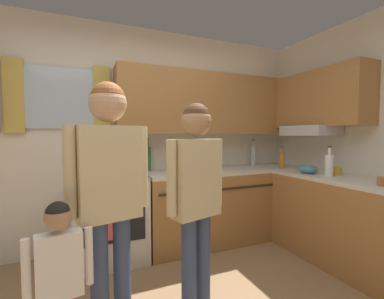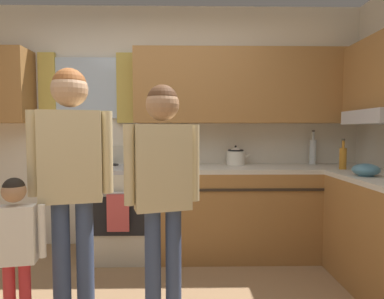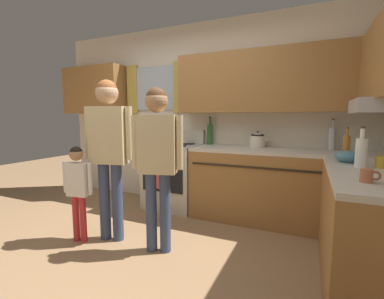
# 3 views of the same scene
# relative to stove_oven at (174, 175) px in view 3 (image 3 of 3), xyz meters

# --- Properties ---
(ground_plane) EXTENTS (12.00, 12.00, 0.00)m
(ground_plane) POSITION_rel_stove_oven_xyz_m (0.20, -1.54, -0.47)
(ground_plane) COLOR #93704C
(back_wall_unit) EXTENTS (4.60, 0.42, 2.60)m
(back_wall_unit) POSITION_rel_stove_oven_xyz_m (0.28, 0.27, 1.01)
(back_wall_unit) COLOR silver
(back_wall_unit) RESTS_ON ground
(kitchen_counter_run) EXTENTS (2.12, 2.08, 0.90)m
(kitchen_counter_run) POSITION_rel_stove_oven_xyz_m (1.75, -0.43, -0.02)
(kitchen_counter_run) COLOR #9E6B38
(kitchen_counter_run) RESTS_ON ground
(stove_oven) EXTENTS (0.72, 0.67, 1.10)m
(stove_oven) POSITION_rel_stove_oven_xyz_m (0.00, 0.00, 0.00)
(stove_oven) COLOR beige
(stove_oven) RESTS_ON ground
(bottle_wine_green) EXTENTS (0.08, 0.08, 0.39)m
(bottle_wine_green) POSITION_rel_stove_oven_xyz_m (0.46, 0.23, 0.58)
(bottle_wine_green) COLOR #2D6633
(bottle_wine_green) RESTS_ON kitchen_counter_run
(bottle_milk_white) EXTENTS (0.08, 0.08, 0.31)m
(bottle_milk_white) POSITION_rel_stove_oven_xyz_m (2.11, -0.91, 0.55)
(bottle_milk_white) COLOR white
(bottle_milk_white) RESTS_ON kitchen_counter_run
(bottle_tall_clear) EXTENTS (0.07, 0.07, 0.37)m
(bottle_tall_clear) POSITION_rel_stove_oven_xyz_m (1.99, 0.22, 0.57)
(bottle_tall_clear) COLOR silver
(bottle_tall_clear) RESTS_ON kitchen_counter_run
(bottle_oil_amber) EXTENTS (0.06, 0.06, 0.29)m
(bottle_oil_amber) POSITION_rel_stove_oven_xyz_m (2.09, -0.25, 0.54)
(bottle_oil_amber) COLOR #B27223
(bottle_oil_amber) RESTS_ON kitchen_counter_run
(cup_terracotta) EXTENTS (0.11, 0.07, 0.08)m
(cup_terracotta) POSITION_rel_stove_oven_xyz_m (2.07, -1.46, 0.47)
(cup_terracotta) COLOR #B76642
(cup_terracotta) RESTS_ON kitchen_counter_run
(mug_mustard_yellow) EXTENTS (0.12, 0.08, 0.09)m
(mug_mustard_yellow) POSITION_rel_stove_oven_xyz_m (2.25, -0.89, 0.48)
(mug_mustard_yellow) COLOR gold
(mug_mustard_yellow) RESTS_ON kitchen_counter_run
(stovetop_kettle) EXTENTS (0.27, 0.20, 0.21)m
(stovetop_kettle) POSITION_rel_stove_oven_xyz_m (1.14, 0.15, 0.53)
(stovetop_kettle) COLOR silver
(stovetop_kettle) RESTS_ON kitchen_counter_run
(mixing_bowl) EXTENTS (0.21, 0.21, 0.10)m
(mixing_bowl) POSITION_rel_stove_oven_xyz_m (2.05, -0.69, 0.48)
(mixing_bowl) COLOR teal
(mixing_bowl) RESTS_ON kitchen_counter_run
(adult_holding_child) EXTENTS (0.50, 0.24, 1.65)m
(adult_holding_child) POSITION_rel_stove_oven_xyz_m (-0.11, -1.18, 0.57)
(adult_holding_child) COLOR #38476B
(adult_holding_child) RESTS_ON ground
(adult_in_plaid) EXTENTS (0.47, 0.24, 1.55)m
(adult_in_plaid) POSITION_rel_stove_oven_xyz_m (0.47, -1.19, 0.51)
(adult_in_plaid) COLOR #38476B
(adult_in_plaid) RESTS_ON ground
(small_child) EXTENTS (0.33, 0.13, 0.99)m
(small_child) POSITION_rel_stove_oven_xyz_m (-0.38, -1.35, 0.15)
(small_child) COLOR red
(small_child) RESTS_ON ground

